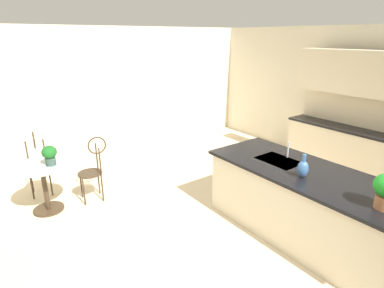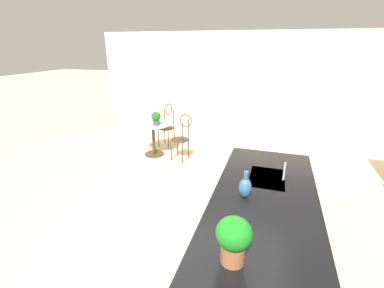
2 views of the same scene
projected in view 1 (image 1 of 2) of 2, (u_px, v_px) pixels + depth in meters
ground_plane at (244, 251)px, 3.82m from camera, size 40.00×40.00×0.00m
wall_left_window at (103, 93)px, 6.60m from camera, size 0.12×7.80×2.70m
kitchen_island at (310, 207)px, 3.92m from camera, size 2.80×1.06×0.92m
back_counter_run at (352, 150)px, 5.76m from camera, size 2.44×0.64×1.52m
upper_cabinet_run at (365, 73)px, 5.28m from camera, size 2.40×0.36×0.76m
bistro_table at (44, 183)px, 4.58m from camera, size 0.80×0.80×0.74m
chair_near_window at (37, 161)px, 5.08m from camera, size 0.51×0.44×1.04m
chair_by_island at (93, 166)px, 4.87m from camera, size 0.44×0.51×1.04m
sink_faucet at (288, 150)px, 4.25m from camera, size 0.02×0.02×0.22m
potted_plant_on_table at (49, 154)px, 4.44m from camera, size 0.21×0.21×0.29m
vase_on_counter at (303, 169)px, 3.65m from camera, size 0.13×0.13×0.29m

